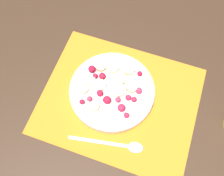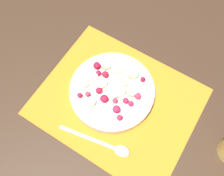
# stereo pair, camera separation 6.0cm
# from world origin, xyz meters

# --- Properties ---
(ground_plane) EXTENTS (3.00, 3.00, 0.00)m
(ground_plane) POSITION_xyz_m (0.00, 0.00, 0.00)
(ground_plane) COLOR #382619
(placemat) EXTENTS (0.43, 0.35, 0.01)m
(placemat) POSITION_xyz_m (0.00, 0.00, 0.00)
(placemat) COLOR orange
(placemat) RESTS_ON ground_plane
(fruit_bowl) EXTENTS (0.24, 0.24, 0.05)m
(fruit_bowl) POSITION_xyz_m (-0.03, 0.01, 0.02)
(fruit_bowl) COLOR silver
(fruit_bowl) RESTS_ON placemat
(spoon) EXTENTS (0.20, 0.05, 0.01)m
(spoon) POSITION_xyz_m (0.04, -0.12, 0.01)
(spoon) COLOR silver
(spoon) RESTS_ON placemat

